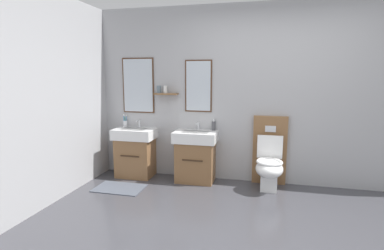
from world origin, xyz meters
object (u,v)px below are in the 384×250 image
Objects in this scene: toothbrush_cup at (125,123)px; vanity_sink_right at (196,155)px; toilet at (269,162)px; soap_dispenser at (214,126)px; vanity_sink_left at (136,151)px.

vanity_sink_right is at bearing -6.86° from toothbrush_cup.
toilet is (1.07, -0.02, -0.02)m from vanity_sink_right.
soap_dispenser is at bearing 0.39° from toothbrush_cup.
toothbrush_cup is (-0.23, 0.14, 0.42)m from vanity_sink_left.
vanity_sink_left and vanity_sink_right have the same top height.
toothbrush_cup is at bearing 148.10° from vanity_sink_left.
vanity_sink_right is at bearing -147.48° from soap_dispenser.
vanity_sink_left is at bearing 180.00° from vanity_sink_right.
toothbrush_cup is (-1.20, 0.14, 0.42)m from vanity_sink_right.
toothbrush_cup is 1.44m from soap_dispenser.
toilet reaches higher than soap_dispenser.
toothbrush_cup is 1.19× the size of soap_dispenser.
soap_dispenser is at bearing 7.27° from vanity_sink_left.
toilet reaches higher than vanity_sink_left.
vanity_sink_left is 0.76× the size of toilet.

